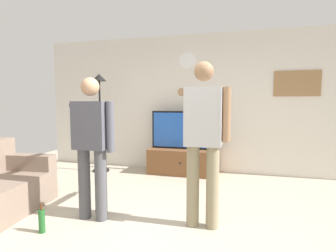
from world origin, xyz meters
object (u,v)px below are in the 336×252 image
at_px(television, 184,130).
at_px(framed_picture, 297,83).
at_px(person_standing_nearer_lamp, 92,140).
at_px(beverage_bottle, 42,221).
at_px(tv_stand, 183,161).
at_px(person_standing_nearer_couch, 203,135).
at_px(floor_lamp, 100,102).
at_px(wall_clock, 187,60).

height_order(television, framed_picture, framed_picture).
height_order(person_standing_nearer_lamp, beverage_bottle, person_standing_nearer_lamp).
relative_size(person_standing_nearer_lamp, beverage_bottle, 5.23).
distance_m(tv_stand, person_standing_nearer_couch, 2.35).
xyz_separation_m(framed_picture, person_standing_nearer_couch, (-1.32, -2.40, -0.68)).
bearing_deg(framed_picture, beverage_bottle, -134.31).
distance_m(tv_stand, television, 0.61).
bearing_deg(framed_picture, floor_lamp, -171.28).
bearing_deg(person_standing_nearer_lamp, floor_lamp, 117.29).
bearing_deg(beverage_bottle, framed_picture, 45.69).
relative_size(wall_clock, person_standing_nearer_lamp, 0.19).
relative_size(television, floor_lamp, 0.66).
relative_size(floor_lamp, beverage_bottle, 6.06).
bearing_deg(framed_picture, television, -172.93).
distance_m(tv_stand, framed_picture, 2.51).
height_order(tv_stand, person_standing_nearer_lamp, person_standing_nearer_lamp).
height_order(wall_clock, framed_picture, wall_clock).
xyz_separation_m(tv_stand, framed_picture, (2.00, 0.30, 1.47)).
distance_m(framed_picture, beverage_bottle, 4.50).
bearing_deg(framed_picture, person_standing_nearer_lamp, -135.62).
bearing_deg(person_standing_nearer_lamp, television, 75.39).
bearing_deg(framed_picture, person_standing_nearer_couch, -118.87).
xyz_separation_m(tv_stand, floor_lamp, (-1.63, -0.26, 1.14)).
bearing_deg(floor_lamp, beverage_bottle, -74.42).
relative_size(wall_clock, floor_lamp, 0.17).
distance_m(tv_stand, wall_clock, 1.98).
distance_m(television, floor_lamp, 1.74).
relative_size(television, person_standing_nearer_couch, 0.70).
bearing_deg(tv_stand, beverage_bottle, -109.07).
distance_m(person_standing_nearer_couch, beverage_bottle, 1.95).
bearing_deg(tv_stand, framed_picture, 8.37).
relative_size(floor_lamp, person_standing_nearer_couch, 1.06).
height_order(framed_picture, person_standing_nearer_couch, framed_picture).
height_order(framed_picture, beverage_bottle, framed_picture).
distance_m(wall_clock, framed_picture, 2.06).
bearing_deg(person_standing_nearer_couch, framed_picture, 61.13).
xyz_separation_m(person_standing_nearer_couch, beverage_bottle, (-1.62, -0.62, -0.90)).
relative_size(wall_clock, person_standing_nearer_couch, 0.18).
bearing_deg(person_standing_nearer_lamp, person_standing_nearer_couch, 6.55).
xyz_separation_m(television, framed_picture, (2.00, 0.25, 0.87)).
xyz_separation_m(wall_clock, person_standing_nearer_couch, (0.68, -2.40, -1.17)).
xyz_separation_m(framed_picture, person_standing_nearer_lamp, (-2.60, -2.55, -0.77)).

